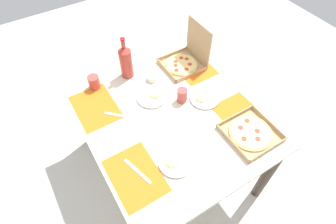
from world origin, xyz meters
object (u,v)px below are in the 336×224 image
pizza_box_edge_far (250,133)px  cup_clear_left (182,95)px  plate_middle (175,162)px  pizza_box_corner_right (185,60)px  cup_red (94,82)px  soda_bottle (126,61)px  condiment_bowl (152,78)px  plate_near_left (152,97)px  plate_far_right (204,98)px

pizza_box_edge_far → cup_clear_left: cup_clear_left is taller
pizza_box_edge_far → plate_middle: (-0.07, -0.50, -0.00)m
pizza_box_corner_right → cup_red: size_ratio=3.26×
soda_bottle → condiment_bowl: bearing=43.0°
cup_red → condiment_bowl: bearing=68.5°
pizza_box_edge_far → cup_red: bearing=-143.1°
pizza_box_edge_far → plate_near_left: size_ratio=1.44×
plate_near_left → cup_clear_left: 0.21m
plate_middle → cup_clear_left: (-0.38, 0.29, 0.04)m
pizza_box_corner_right → plate_middle: size_ratio=1.58×
cup_red → cup_clear_left: cup_clear_left is taller
cup_red → pizza_box_corner_right: bearing=78.7°
plate_near_left → soda_bottle: bearing=-171.7°
plate_far_right → soda_bottle: bearing=-145.4°
pizza_box_corner_right → plate_near_left: size_ratio=1.50×
plate_near_left → cup_red: 0.42m
cup_red → cup_clear_left: bearing=46.6°
plate_middle → pizza_box_corner_right: bearing=142.4°
plate_near_left → plate_middle: size_ratio=1.05×
soda_bottle → plate_middle: bearing=-6.6°
pizza_box_corner_right → condiment_bowl: 0.30m
cup_clear_left → condiment_bowl: (-0.28, -0.07, -0.03)m
plate_near_left → plate_far_right: bearing=55.8°
pizza_box_edge_far → pizza_box_corner_right: pizza_box_corner_right is taller
plate_far_right → cup_clear_left: (-0.07, -0.13, 0.04)m
soda_bottle → cup_red: (-0.01, -0.25, -0.08)m
condiment_bowl → plate_near_left: bearing=-30.5°
cup_clear_left → condiment_bowl: cup_clear_left is taller
pizza_box_edge_far → cup_red: 1.10m
plate_middle → condiment_bowl: size_ratio=2.55×
pizza_box_corner_right → soda_bottle: soda_bottle is taller
pizza_box_corner_right → cup_clear_left: bearing=-37.1°
cup_red → condiment_bowl: (0.15, 0.38, -0.03)m
pizza_box_edge_far → cup_clear_left: size_ratio=3.00×
pizza_box_edge_far → cup_clear_left: (-0.45, -0.21, 0.04)m
cup_red → soda_bottle: bearing=87.4°
plate_far_right → cup_clear_left: size_ratio=2.00×
plate_far_right → condiment_bowl: 0.40m
plate_far_right → soda_bottle: 0.60m
pizza_box_corner_right → condiment_bowl: (0.01, -0.29, -0.03)m
cup_clear_left → plate_far_right: bearing=62.2°
pizza_box_edge_far → cup_clear_left: 0.50m
pizza_box_edge_far → condiment_bowl: (-0.73, -0.28, 0.01)m
pizza_box_corner_right → plate_middle: 0.84m
pizza_box_edge_far → plate_near_left: 0.68m
soda_bottle → pizza_box_corner_right: bearing=73.7°
cup_clear_left → condiment_bowl: 0.29m
plate_middle → soda_bottle: (-0.79, 0.09, 0.12)m
pizza_box_edge_far → soda_bottle: 0.96m
plate_middle → cup_red: (-0.80, -0.16, 0.04)m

